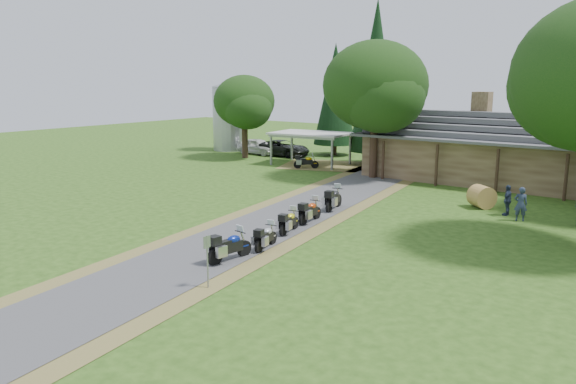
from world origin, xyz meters
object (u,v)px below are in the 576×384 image
Objects in this scene: car_dark_suv at (283,144)px; motorcycle_row_e at (334,198)px; motorcycle_row_a at (230,245)px; motorcycle_row_d at (310,210)px; lodge at (518,148)px; hay_bale at (482,197)px; car_white_sedan at (258,144)px; silo at (230,116)px; motorcycle_row_b at (266,236)px; motorcycle_carport_a at (306,161)px; carport at (311,149)px; motorcycle_row_c at (289,221)px.

motorcycle_row_e is (15.62, -15.90, -0.43)m from car_dark_suv.
motorcycle_row_a reaches higher than motorcycle_row_d.
car_dark_suv is 3.10× the size of motorcycle_row_d.
lodge reaches higher than hay_bale.
lodge reaches higher than car_white_sedan.
silo is 4.12× the size of motorcycle_row_b.
motorcycle_carport_a is at bearing 28.52° from motorcycle_row_e.
car_dark_suv is at bearing 39.59° from motorcycle_row_a.
motorcycle_row_e reaches higher than motorcycle_row_b.
motorcycle_row_a is at bearing 175.79° from motorcycle_row_e.
motorcycle_row_b is 1.33× the size of hay_bale.
carport is at bearing 28.02° from motorcycle_row_d.
car_dark_suv is at bearing 25.33° from motorcycle_row_c.
car_white_sedan is (-23.97, 0.74, -1.50)m from lodge.
silo is at bearing 48.66° from motorcycle_row_a.
silo is at bearing 41.91° from motorcycle_row_e.
car_white_sedan is at bearing 30.10° from motorcycle_row_c.
car_dark_suv is at bearing 32.19° from motorcycle_row_e.
motorcycle_row_e is at bearing 3.66° from motorcycle_row_d.
motorcycle_row_d is (18.74, -18.53, -0.31)m from car_white_sedan.
motorcycle_row_d is at bearing -93.23° from motorcycle_carport_a.
motorcycle_row_e is 14.59m from motorcycle_carport_a.
motorcycle_row_c is (16.47, -21.21, -0.52)m from car_dark_suv.
carport is 3.62× the size of motorcycle_row_c.
lodge reaches higher than motorcycle_row_a.
car_white_sedan reaches higher than motorcycle_row_c.
car_white_sedan reaches higher than motorcycle_row_b.
hay_bale is at bearing -58.23° from motorcycle_carport_a.
motorcycle_row_c is at bearing -65.20° from carport.
motorcycle_row_d is at bearing -62.59° from carport.
motorcycle_row_c is at bearing -42.65° from silo.
motorcycle_row_b is (17.18, -23.82, -0.54)m from car_dark_suv.
motorcycle_row_b is at bearing -136.61° from car_white_sedan.
lodge is 11.43× the size of motorcycle_row_d.
silo is 3.98× the size of motorcycle_row_c.
motorcycle_carport_a is (13.04, -5.23, -2.84)m from silo.
motorcycle_row_a is 0.99× the size of motorcycle_row_e.
hay_bale reaches higher than motorcycle_row_b.
motorcycle_carport_a is 16.92m from hay_bale.
motorcycle_row_e is (-1.56, 7.93, 0.10)m from motorcycle_row_b.
motorcycle_row_c is (-0.71, 2.61, 0.02)m from motorcycle_row_b.
motorcycle_row_c is at bearing -142.97° from car_dark_suv.
car_white_sedan is at bearing 37.44° from motorcycle_row_e.
car_white_sedan reaches higher than motorcycle_carport_a.
motorcycle_row_e reaches higher than motorcycle_carport_a.
lodge is 11.97× the size of motorcycle_carport_a.
hay_bale is (4.84, 13.30, 0.06)m from motorcycle_row_b.
car_white_sedan is 2.63m from car_dark_suv.
hay_bale is at bearing -31.11° from carport.
car_white_sedan is 30.58m from motorcycle_row_b.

